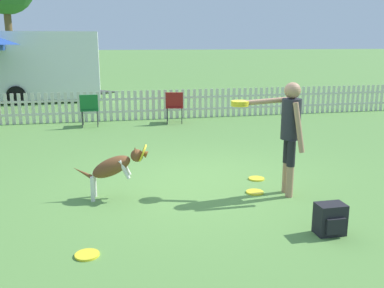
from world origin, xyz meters
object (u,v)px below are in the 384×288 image
Objects in this scene: frisbee_near_handler at (255,192)px; frisbee_midfield at (256,179)px; leaping_dog at (115,166)px; backpack_on_grass at (330,219)px; equipment_trailer at (36,65)px; folding_chair_center at (174,104)px; handler_person at (287,125)px; frisbee_far_scatter at (87,255)px; folding_chair_green_right at (89,107)px.

frisbee_midfield is (0.26, 0.61, 0.00)m from frisbee_near_handler.
leaping_dog is at bearing 174.09° from frisbee_near_handler.
frisbee_midfield is 2.16m from backpack_on_grass.
leaping_dog is 4.15× the size of frisbee_near_handler.
backpack_on_grass is 0.07× the size of equipment_trailer.
handler_person is at bearing 106.62° from folding_chair_center.
folding_chair_center is at bearing 94.25° from backpack_on_grass.
frisbee_midfield and frisbee_far_scatter have the same top height.
equipment_trailer is (-2.04, 5.99, 0.84)m from folding_chair_green_right.
leaping_dog is 2.13m from frisbee_near_handler.
frisbee_near_handler is at bearing 102.87° from folding_chair_center.
folding_chair_center is 0.16× the size of equipment_trailer.
equipment_trailer is at bearing -159.43° from leaping_dog.
frisbee_near_handler is 0.30× the size of folding_chair_green_right.
leaping_dog is 0.20× the size of equipment_trailer.
backpack_on_grass is at bearing -69.12° from equipment_trailer.
leaping_dog is 1.80m from frisbee_far_scatter.
leaping_dog is 1.24× the size of folding_chair_green_right.
folding_chair_center is at bearing 91.83° from frisbee_near_handler.
backpack_on_grass is at bearing 105.29° from folding_chair_center.
handler_person is at bearing 117.26° from folding_chair_green_right.
backpack_on_grass is at bearing 112.63° from folding_chair_green_right.
leaping_dog is at bearing 77.09° from frisbee_far_scatter.
frisbee_midfield is 5.95m from folding_chair_green_right.
handler_person is at bearing -79.44° from frisbee_midfield.
frisbee_far_scatter is at bearing -80.34° from equipment_trailer.
leaping_dog is at bearing -77.24° from equipment_trailer.
folding_chair_center is 2.31m from folding_chair_green_right.
frisbee_far_scatter is at bearing 178.67° from backpack_on_grass.
handler_person is at bearing 24.97° from frisbee_far_scatter.
folding_chair_green_right reaches higher than leaping_dog.
equipment_trailer is at bearing -42.89° from folding_chair_center.
folding_chair_green_right is at bearing 90.36° from frisbee_far_scatter.
frisbee_near_handler is 0.30× the size of folding_chair_center.
leaping_dog is at bearing 82.69° from folding_chair_center.
frisbee_midfield is at bearing 19.13° from handler_person.
leaping_dog is at bearing 90.30° from handler_person.
leaping_dog is at bearing -170.23° from frisbee_midfield.
frisbee_far_scatter is 7.71m from folding_chair_center.
leaping_dog reaches higher than frisbee_far_scatter.
equipment_trailer reaches higher than folding_chair_green_right.
frisbee_midfield is 1.00× the size of frisbee_far_scatter.
folding_chair_green_right is 0.16× the size of equipment_trailer.
frisbee_near_handler is at bearing 92.66° from leaping_dog.
folding_chair_green_right is 6.39m from equipment_trailer.
frisbee_near_handler is 0.70× the size of backpack_on_grass.
frisbee_midfield is 3.42m from frisbee_far_scatter.
equipment_trailer is (-4.94, 11.99, 0.31)m from handler_person.
handler_person reaches higher than frisbee_midfield.
frisbee_far_scatter is 0.05× the size of equipment_trailer.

